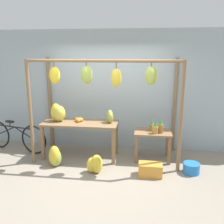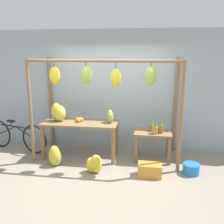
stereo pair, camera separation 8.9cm
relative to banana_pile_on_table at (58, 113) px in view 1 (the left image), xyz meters
The scene contains 14 objects.
ground_plane 1.68m from the banana_pile_on_table, 37.72° to the right, with size 20.00×20.00×0.00m, color gray.
shop_wall_back 1.35m from the banana_pile_on_table, 33.01° to the left, with size 8.00×0.08×2.80m.
stall_awning 1.27m from the banana_pile_on_table, 12.74° to the right, with size 3.05×1.20×2.16m.
display_table_main 0.59m from the banana_pile_on_table, ahead, with size 1.63×0.66×0.80m.
display_table_side 2.14m from the banana_pile_on_table, ahead, with size 0.78×0.52×0.64m.
banana_pile_on_table is the anchor object (origin of this frame).
orange_pile 0.50m from the banana_pile_on_table, ahead, with size 0.19×0.19×0.09m.
pineapple_cluster 2.15m from the banana_pile_on_table, ahead, with size 0.29×0.33×0.31m.
banana_pile_ground_left 0.97m from the banana_pile_on_table, 79.95° to the right, with size 0.34×0.33×0.44m.
banana_pile_ground_right 1.46m from the banana_pile_on_table, 37.28° to the right, with size 0.40×0.31×0.37m.
fruit_crate_white 2.32m from the banana_pile_on_table, 19.37° to the right, with size 0.44×0.27×0.25m.
blue_bucket 3.00m from the banana_pile_on_table, 10.04° to the right, with size 0.32×0.32×0.20m.
parked_bicycle 1.29m from the banana_pile_on_table, behind, with size 1.70×0.46×0.72m.
papaya_pile 1.16m from the banana_pile_on_table, ahead, with size 0.19×0.25×0.27m.
Camera 1 is at (0.80, -4.27, 2.30)m, focal length 40.00 mm.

